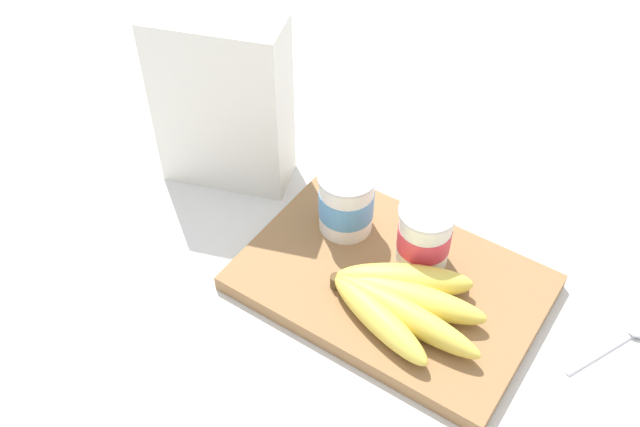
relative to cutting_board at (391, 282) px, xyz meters
The scene contains 7 objects.
ground_plane 0.01m from the cutting_board, ahead, with size 2.40×2.40×0.00m, color silver.
cutting_board is the anchor object (origin of this frame).
cereal_box 0.32m from the cutting_board, 169.18° to the left, with size 0.17×0.08×0.25m, color white.
yogurt_cup_front 0.11m from the cutting_board, 155.65° to the left, with size 0.07×0.07×0.09m.
yogurt_cup_back 0.07m from the cutting_board, 70.04° to the left, with size 0.07×0.07×0.08m.
banana_bunch 0.06m from the cutting_board, 49.07° to the right, with size 0.20×0.16×0.04m.
spoon 0.27m from the cutting_board, 17.38° to the left, with size 0.07×0.13×0.01m.
Camera 1 is at (0.24, -0.51, 0.69)m, focal length 40.53 mm.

